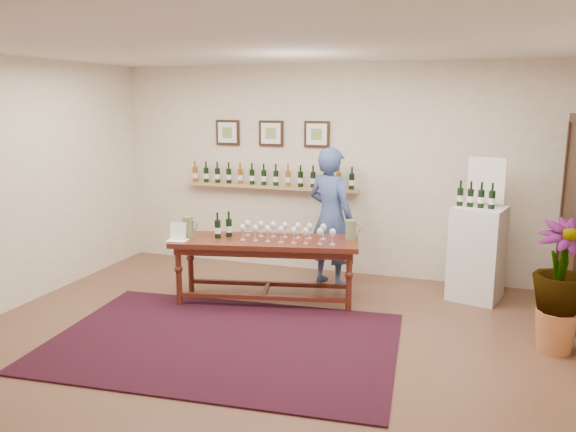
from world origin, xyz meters
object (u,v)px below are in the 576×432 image
(potted_plant, at_px, (559,287))
(person, at_px, (331,217))
(tasting_table, at_px, (265,249))
(display_pedestal, at_px, (477,253))

(potted_plant, distance_m, person, 2.81)
(potted_plant, bearing_deg, person, 153.09)
(tasting_table, xyz_separation_m, potted_plant, (3.05, -0.40, -0.01))
(potted_plant, xyz_separation_m, person, (-2.49, 1.27, 0.25))
(display_pedestal, bearing_deg, person, -178.99)
(tasting_table, bearing_deg, person, 45.54)
(display_pedestal, xyz_separation_m, potted_plant, (0.72, -1.30, 0.08))
(potted_plant, bearing_deg, display_pedestal, 118.97)
(person, bearing_deg, potted_plant, 176.57)
(person, bearing_deg, display_pedestal, -155.51)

